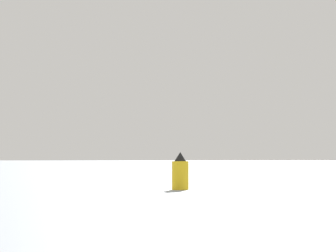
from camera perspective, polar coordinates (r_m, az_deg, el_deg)
distant_headland at (r=1472.90m, az=1.82°, el=-2.26°), size 1083.93×593.88×20.50m
channel_buoy at (r=40.24m, az=0.96°, el=-3.67°), size 0.92×0.92×2.07m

